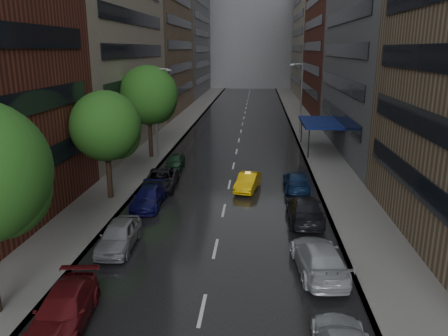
{
  "coord_description": "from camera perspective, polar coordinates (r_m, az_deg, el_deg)",
  "views": [
    {
      "loc": [
        2.21,
        -12.32,
        10.87
      ],
      "look_at": [
        0.0,
        16.23,
        3.0
      ],
      "focal_mm": 35.0,
      "sensor_mm": 36.0,
      "label": 1
    }
  ],
  "objects": [
    {
      "name": "street_lamp_left",
      "position": [
        43.88,
        -8.77,
        7.35
      ],
      "size": [
        1.74,
        0.22,
        9.0
      ],
      "color": "gray",
      "rests_on": "sidewalk_left"
    },
    {
      "name": "sidewalk_left",
      "position": [
        64.24,
        -5.72,
        5.61
      ],
      "size": [
        4.0,
        140.0,
        0.15
      ],
      "primitive_type": "cube",
      "color": "gray",
      "rests_on": "ground"
    },
    {
      "name": "tree_far",
      "position": [
        44.37,
        -9.83,
        9.35
      ],
      "size": [
        5.86,
        5.86,
        9.34
      ],
      "color": "#382619",
      "rests_on": "ground"
    },
    {
      "name": "parked_cars_right",
      "position": [
        25.97,
        11.23,
        -7.86
      ],
      "size": [
        2.73,
        24.93,
        1.6
      ],
      "color": "#AEB3B8",
      "rests_on": "ground"
    },
    {
      "name": "taxi",
      "position": [
        34.61,
        3.11,
        -1.79
      ],
      "size": [
        2.16,
        4.28,
        1.35
      ],
      "primitive_type": "imported",
      "rotation": [
        0.0,
        0.0,
        -0.19
      ],
      "color": "yellow",
      "rests_on": "ground"
    },
    {
      "name": "tree_mid",
      "position": [
        32.4,
        -15.2,
        5.3
      ],
      "size": [
        5.05,
        5.05,
        8.05
      ],
      "color": "#382619",
      "rests_on": "ground"
    },
    {
      "name": "road",
      "position": [
        63.3,
        2.37,
        5.47
      ],
      "size": [
        14.0,
        140.0,
        0.01
      ],
      "primitive_type": "cube",
      "color": "black",
      "rests_on": "ground"
    },
    {
      "name": "sidewalk_right",
      "position": [
        63.61,
        10.53,
        5.33
      ],
      "size": [
        4.0,
        140.0,
        0.15
      ],
      "primitive_type": "cube",
      "color": "gray",
      "rests_on": "ground"
    },
    {
      "name": "awning",
      "position": [
        48.43,
        12.47,
        5.81
      ],
      "size": [
        4.0,
        8.0,
        3.12
      ],
      "color": "navy",
      "rests_on": "sidewalk_right"
    },
    {
      "name": "buildings_right",
      "position": [
        70.32,
        15.7,
        18.22
      ],
      "size": [
        8.05,
        109.1,
        36.0
      ],
      "color": "#937A5B",
      "rests_on": "ground"
    },
    {
      "name": "building_far",
      "position": [
        130.44,
        3.62,
        17.59
      ],
      "size": [
        40.0,
        14.0,
        32.0
      ],
      "primitive_type": "cube",
      "color": "slate",
      "rests_on": "ground"
    },
    {
      "name": "street_lamp_right",
      "position": [
        57.9,
        9.99,
        9.2
      ],
      "size": [
        1.74,
        0.22,
        9.0
      ],
      "color": "gray",
      "rests_on": "sidewalk_right"
    },
    {
      "name": "buildings_left",
      "position": [
        73.34,
        -9.7,
        19.16
      ],
      "size": [
        8.0,
        108.0,
        38.0
      ],
      "color": "maroon",
      "rests_on": "ground"
    },
    {
      "name": "parked_cars_left",
      "position": [
        29.63,
        -10.78,
        -4.94
      ],
      "size": [
        2.76,
        28.79,
        1.56
      ],
      "color": "#5C1216",
      "rests_on": "ground"
    }
  ]
}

